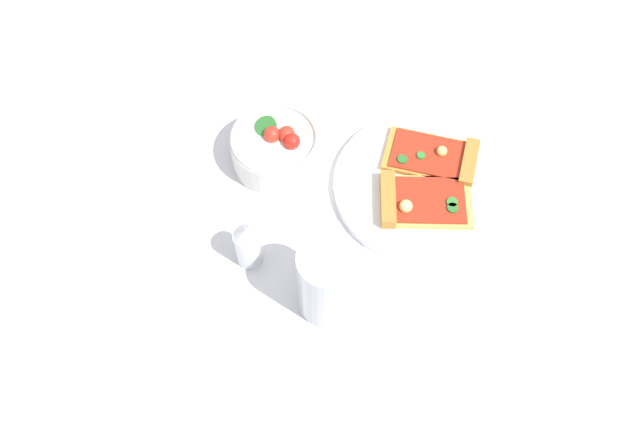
% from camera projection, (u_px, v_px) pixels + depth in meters
% --- Properties ---
extents(ground_plane, '(2.40, 2.40, 0.00)m').
position_uv_depth(ground_plane, '(395.00, 214.00, 0.99)').
color(ground_plane, silver).
rests_on(ground_plane, ground).
extents(plate, '(0.26, 0.26, 0.01)m').
position_uv_depth(plate, '(424.00, 186.00, 1.00)').
color(plate, white).
rests_on(plate, ground_plane).
extents(pizza_slice_near, '(0.15, 0.12, 0.02)m').
position_uv_depth(pizza_slice_near, '(417.00, 201.00, 0.98)').
color(pizza_slice_near, '#E5B256').
rests_on(pizza_slice_near, plate).
extents(pizza_slice_far, '(0.14, 0.09, 0.02)m').
position_uv_depth(pizza_slice_far, '(438.00, 158.00, 1.01)').
color(pizza_slice_far, gold).
rests_on(pizza_slice_far, plate).
extents(salad_bowl, '(0.13, 0.13, 0.07)m').
position_uv_depth(salad_bowl, '(276.00, 147.00, 1.01)').
color(salad_bowl, white).
rests_on(salad_bowl, ground_plane).
extents(soda_glass, '(0.08, 0.08, 0.12)m').
position_uv_depth(soda_glass, '(328.00, 282.00, 0.87)').
color(soda_glass, silver).
rests_on(soda_glass, ground_plane).
extents(pepper_shaker, '(0.03, 0.03, 0.08)m').
position_uv_depth(pepper_shaker, '(248.00, 245.00, 0.92)').
color(pepper_shaker, silver).
rests_on(pepper_shaker, ground_plane).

